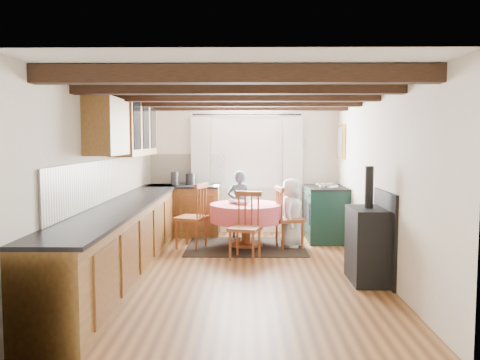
{
  "coord_description": "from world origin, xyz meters",
  "views": [
    {
      "loc": [
        0.09,
        -6.28,
        1.74
      ],
      "look_at": [
        0.0,
        0.8,
        1.15
      ],
      "focal_mm": 36.22,
      "sensor_mm": 36.0,
      "label": 1
    }
  ],
  "objects_px": {
    "chair_near": "(245,226)",
    "chair_left": "(191,215)",
    "dining_table": "(246,225)",
    "cast_iron_stove": "(368,224)",
    "cup": "(247,200)",
    "child_far": "(240,204)",
    "chair_right": "(289,217)",
    "child_right": "(291,213)",
    "aga_range": "(326,213)"
  },
  "relations": [
    {
      "from": "aga_range",
      "to": "child_far",
      "type": "height_order",
      "value": "child_far"
    },
    {
      "from": "dining_table",
      "to": "cup",
      "type": "relative_size",
      "value": 12.34
    },
    {
      "from": "chair_left",
      "to": "cup",
      "type": "distance_m",
      "value": 0.98
    },
    {
      "from": "child_far",
      "to": "cup",
      "type": "distance_m",
      "value": 0.53
    },
    {
      "from": "chair_left",
      "to": "child_far",
      "type": "distance_m",
      "value": 1.11
    },
    {
      "from": "cast_iron_stove",
      "to": "chair_near",
      "type": "bearing_deg",
      "value": 144.09
    },
    {
      "from": "chair_near",
      "to": "chair_right",
      "type": "relative_size",
      "value": 0.99
    },
    {
      "from": "chair_left",
      "to": "cast_iron_stove",
      "type": "height_order",
      "value": "cast_iron_stove"
    },
    {
      "from": "dining_table",
      "to": "cast_iron_stove",
      "type": "bearing_deg",
      "value": -52.22
    },
    {
      "from": "dining_table",
      "to": "aga_range",
      "type": "height_order",
      "value": "aga_range"
    },
    {
      "from": "chair_left",
      "to": "cast_iron_stove",
      "type": "bearing_deg",
      "value": 71.81
    },
    {
      "from": "child_right",
      "to": "child_far",
      "type": "bearing_deg",
      "value": 68.15
    },
    {
      "from": "chair_left",
      "to": "cast_iron_stove",
      "type": "distance_m",
      "value": 3.0
    },
    {
      "from": "chair_near",
      "to": "child_far",
      "type": "relative_size",
      "value": 0.82
    },
    {
      "from": "child_far",
      "to": "chair_left",
      "type": "bearing_deg",
      "value": 53.9
    },
    {
      "from": "cast_iron_stove",
      "to": "child_right",
      "type": "distance_m",
      "value": 2.07
    },
    {
      "from": "chair_near",
      "to": "child_far",
      "type": "height_order",
      "value": "child_far"
    },
    {
      "from": "dining_table",
      "to": "child_far",
      "type": "xyz_separation_m",
      "value": [
        -0.11,
        0.71,
        0.25
      ]
    },
    {
      "from": "aga_range",
      "to": "child_right",
      "type": "height_order",
      "value": "child_right"
    },
    {
      "from": "chair_near",
      "to": "chair_left",
      "type": "distance_m",
      "value": 1.14
    },
    {
      "from": "chair_near",
      "to": "cast_iron_stove",
      "type": "bearing_deg",
      "value": -18.4
    },
    {
      "from": "chair_right",
      "to": "cup",
      "type": "height_order",
      "value": "chair_right"
    },
    {
      "from": "child_right",
      "to": "chair_left",
      "type": "bearing_deg",
      "value": 111.42
    },
    {
      "from": "dining_table",
      "to": "chair_near",
      "type": "height_order",
      "value": "chair_near"
    },
    {
      "from": "chair_right",
      "to": "aga_range",
      "type": "distance_m",
      "value": 0.92
    },
    {
      "from": "chair_near",
      "to": "child_right",
      "type": "bearing_deg",
      "value": 65.59
    },
    {
      "from": "aga_range",
      "to": "chair_right",
      "type": "bearing_deg",
      "value": -137.82
    },
    {
      "from": "cast_iron_stove",
      "to": "cup",
      "type": "xyz_separation_m",
      "value": [
        -1.47,
        2.15,
        0.04
      ]
    },
    {
      "from": "dining_table",
      "to": "chair_left",
      "type": "relative_size",
      "value": 1.1
    },
    {
      "from": "cup",
      "to": "cast_iron_stove",
      "type": "bearing_deg",
      "value": -55.73
    },
    {
      "from": "chair_right",
      "to": "child_right",
      "type": "xyz_separation_m",
      "value": [
        0.03,
        0.05,
        0.06
      ]
    },
    {
      "from": "aga_range",
      "to": "cup",
      "type": "relative_size",
      "value": 10.94
    },
    {
      "from": "aga_range",
      "to": "child_far",
      "type": "bearing_deg",
      "value": 174.38
    },
    {
      "from": "chair_left",
      "to": "chair_right",
      "type": "xyz_separation_m",
      "value": [
        1.58,
        0.04,
        -0.03
      ]
    },
    {
      "from": "child_right",
      "to": "cup",
      "type": "relative_size",
      "value": 11.87
    },
    {
      "from": "cast_iron_stove",
      "to": "chair_right",
      "type": "bearing_deg",
      "value": 112.86
    },
    {
      "from": "child_right",
      "to": "cup",
      "type": "height_order",
      "value": "child_right"
    },
    {
      "from": "chair_near",
      "to": "child_far",
      "type": "bearing_deg",
      "value": 111.2
    },
    {
      "from": "chair_right",
      "to": "cup",
      "type": "bearing_deg",
      "value": 55.4
    },
    {
      "from": "chair_right",
      "to": "dining_table",
      "type": "bearing_deg",
      "value": 73.67
    },
    {
      "from": "chair_left",
      "to": "aga_range",
      "type": "relative_size",
      "value": 1.02
    },
    {
      "from": "chair_left",
      "to": "aga_range",
      "type": "bearing_deg",
      "value": 125.75
    },
    {
      "from": "chair_near",
      "to": "cup",
      "type": "relative_size",
      "value": 10.46
    },
    {
      "from": "cup",
      "to": "child_right",
      "type": "bearing_deg",
      "value": -17.74
    },
    {
      "from": "dining_table",
      "to": "child_right",
      "type": "bearing_deg",
      "value": 0.04
    },
    {
      "from": "chair_right",
      "to": "child_right",
      "type": "distance_m",
      "value": 0.09
    },
    {
      "from": "aga_range",
      "to": "cup",
      "type": "distance_m",
      "value": 1.42
    },
    {
      "from": "cast_iron_stove",
      "to": "child_right",
      "type": "xyz_separation_m",
      "value": [
        -0.76,
        1.93,
        -0.15
      ]
    },
    {
      "from": "dining_table",
      "to": "aga_range",
      "type": "relative_size",
      "value": 1.13
    },
    {
      "from": "chair_right",
      "to": "child_far",
      "type": "relative_size",
      "value": 0.83
    }
  ]
}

